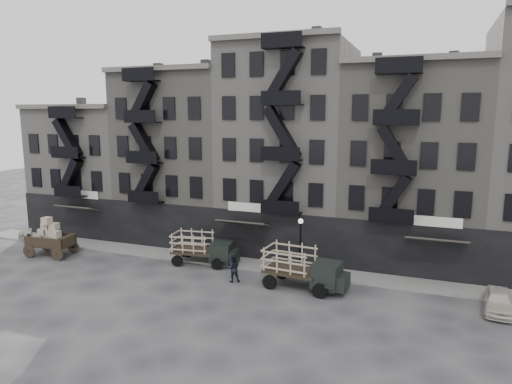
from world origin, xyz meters
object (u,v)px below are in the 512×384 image
(car_east, at_px, (499,301))
(pedestrian_mid, at_px, (233,268))
(horse, at_px, (25,235))
(wagon, at_px, (49,234))
(stake_truck_west, at_px, (203,246))
(stake_truck_east, at_px, (303,265))
(pedestrian_west, at_px, (29,243))

(car_east, bearing_deg, pedestrian_mid, -171.10)
(horse, distance_m, car_east, 38.23)
(wagon, distance_m, pedestrian_mid, 16.53)
(wagon, bearing_deg, pedestrian_mid, -5.07)
(stake_truck_west, bearing_deg, pedestrian_mid, -43.56)
(stake_truck_east, xyz_separation_m, pedestrian_west, (-23.79, -0.22, -0.82))
(horse, xyz_separation_m, car_east, (38.21, -1.23, -0.08))
(wagon, relative_size, stake_truck_east, 0.69)
(car_east, bearing_deg, stake_truck_east, -172.08)
(stake_truck_west, relative_size, car_east, 1.38)
(wagon, bearing_deg, car_east, -2.88)
(wagon, xyz_separation_m, stake_truck_west, (12.83, 2.48, -0.39))
(car_east, bearing_deg, pedestrian_west, -173.59)
(stake_truck_east, bearing_deg, horse, -178.42)
(wagon, distance_m, stake_truck_east, 21.35)
(stake_truck_west, distance_m, stake_truck_east, 8.78)
(stake_truck_west, bearing_deg, horse, 173.23)
(wagon, relative_size, stake_truck_west, 0.75)
(wagon, height_order, car_east, wagon)
(wagon, xyz_separation_m, car_east, (33.13, 0.93, -1.19))
(stake_truck_east, height_order, car_east, stake_truck_east)
(wagon, xyz_separation_m, stake_truck_east, (21.35, 0.35, -0.24))
(horse, height_order, stake_truck_west, stake_truck_west)
(stake_truck_west, distance_m, pedestrian_mid, 4.55)
(car_east, xyz_separation_m, pedestrian_west, (-35.57, -0.80, 0.13))
(horse, relative_size, stake_truck_west, 0.33)
(stake_truck_east, relative_size, car_east, 1.50)
(stake_truck_east, bearing_deg, wagon, -173.57)
(horse, bearing_deg, stake_truck_east, -104.80)
(horse, relative_size, pedestrian_west, 1.10)
(horse, distance_m, stake_truck_east, 26.51)
(horse, distance_m, stake_truck_west, 17.93)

